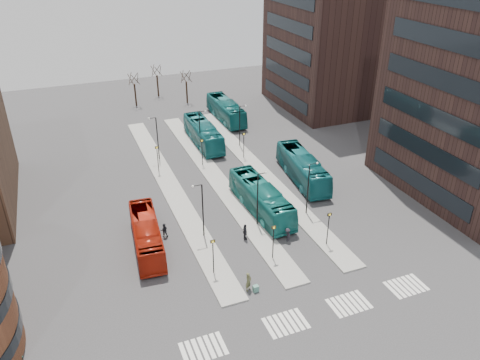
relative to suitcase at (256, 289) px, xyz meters
name	(u,v)px	position (x,y,z in m)	size (l,w,h in m)	color
ground	(322,356)	(1.75, -8.39, -0.30)	(160.00, 160.00, 0.00)	#303032
island_left	(170,185)	(-2.25, 21.61, -0.23)	(2.50, 45.00, 0.15)	gray
island_mid	(215,177)	(3.75, 21.61, -0.23)	(2.50, 45.00, 0.15)	gray
island_right	(258,169)	(9.75, 21.61, -0.23)	(2.50, 45.00, 0.15)	gray
suitcase	(256,289)	(0.00, 0.00, 0.00)	(0.48, 0.38, 0.60)	#1C399A
red_bus	(146,234)	(-7.43, 10.08, 1.18)	(2.50, 10.67, 2.97)	#A61E0C
teal_bus_a	(261,198)	(5.87, 12.08, 1.36)	(2.80, 11.96, 3.33)	#156A66
teal_bus_b	(203,133)	(5.69, 32.50, 1.38)	(2.83, 12.09, 3.37)	#146367
teal_bus_c	(302,168)	(13.82, 17.02, 1.39)	(2.84, 12.14, 3.38)	#135B61
teal_bus_d	(226,110)	(12.32, 40.76, 1.40)	(2.85, 12.20, 3.40)	#136162
traveller	(248,282)	(-0.53, 0.40, 0.62)	(0.67, 0.44, 1.84)	#4B4D2E
commuter_a	(164,230)	(-5.43, 11.15, 0.49)	(0.77, 0.60, 1.58)	black
commuter_b	(245,232)	(2.14, 7.64, 0.58)	(1.03, 0.43, 1.76)	black
commuter_c	(287,235)	(6.01, 5.74, 0.46)	(0.98, 0.56, 1.52)	black
crosswalk_stripes	(316,314)	(3.50, -4.39, -0.30)	(22.35, 2.40, 0.01)	silver
tower_far	(341,18)	(33.73, 41.61, 14.70)	(20.12, 20.00, 30.00)	#311F1B
sign_poles	(232,186)	(3.35, 14.61, 2.11)	(12.45, 22.12, 3.65)	black
lamp_posts	(225,158)	(4.39, 19.61, 3.28)	(14.04, 20.24, 6.12)	black
bare_trees	(160,87)	(4.42, 54.28, 2.42)	(10.97, 8.14, 5.90)	black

